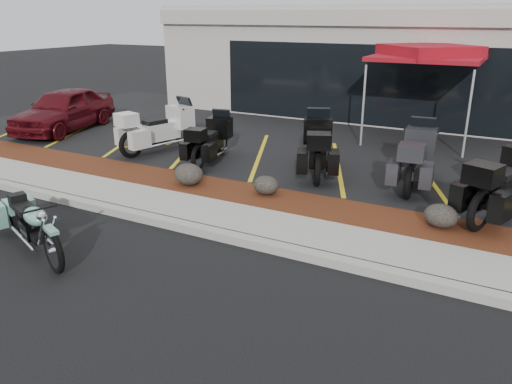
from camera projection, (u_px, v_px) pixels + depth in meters
The scene contains 17 objects.
ground at pixel (219, 267), 7.77m from camera, with size 90.00×90.00×0.00m, color black.
curb at pixel (246, 241), 8.50m from camera, with size 24.00×0.25×0.15m, color gray.
sidewalk at pixel (265, 226), 9.08m from camera, with size 24.00×1.20×0.15m, color gray.
mulch_bed at pixel (292, 205), 10.07m from camera, with size 24.00×1.20×0.16m, color #3A130D.
upper_lot at pixel (367, 146), 14.57m from camera, with size 26.00×9.60×0.15m, color black.
dealership_building at pixel (417, 61), 19.13m from camera, with size 18.00×8.16×4.00m.
boulder_left at pixel (189, 174), 10.95m from camera, with size 0.67×0.56×0.48m, color black.
boulder_mid at pixel (266, 185), 10.38m from camera, with size 0.55×0.46×0.39m, color black.
boulder_right at pixel (441, 216), 8.77m from camera, with size 0.59×0.49×0.42m, color black.
hero_cruiser at pixel (53, 245), 7.44m from camera, with size 2.69×0.68×0.95m, color #71B09B, non-canonical shape.
touring_white at pixel (185, 122), 14.04m from camera, with size 2.42×0.92×1.41m, color silver, non-canonical shape.
touring_black_front at pixel (222, 132), 13.22m from camera, with size 2.11×0.81×1.23m, color black, non-canonical shape.
touring_black_mid at pixel (317, 136), 12.40m from camera, with size 2.43×0.93×1.42m, color black, non-canonical shape.
touring_grey at pixel (421, 147), 11.46m from camera, with size 2.38×0.91×1.38m, color #292A2E, non-canonical shape.
parked_car at pixel (64, 109), 15.99m from camera, with size 1.59×3.96×1.35m, color #4F0B12.
traffic_cone at pixel (319, 137), 14.20m from camera, with size 0.36×0.36×0.50m, color #F13608.
popup_canopy at pixel (429, 54), 14.05m from camera, with size 3.38×3.38×2.75m.
Camera 1 is at (3.76, -5.84, 3.72)m, focal length 35.00 mm.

